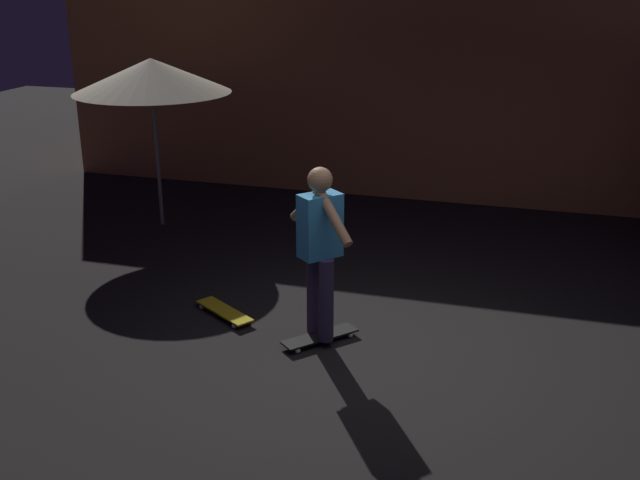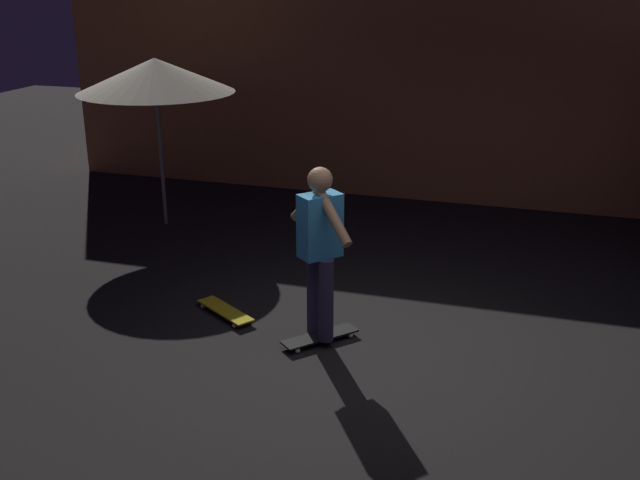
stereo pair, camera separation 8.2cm
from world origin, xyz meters
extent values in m
plane|color=black|center=(0.00, 0.00, 0.00)|extent=(28.00, 28.00, 0.00)
cube|color=#C67A47|center=(0.15, 7.53, 1.59)|extent=(13.07, 4.35, 3.17)
cylinder|color=slate|center=(-3.67, 3.13, 1.10)|extent=(0.05, 0.05, 2.20)
cone|color=beige|center=(-3.67, 3.13, 2.08)|extent=(2.10, 2.10, 0.45)
cube|color=black|center=(-0.51, 0.33, 0.06)|extent=(0.66, 0.72, 0.02)
sphere|color=silver|center=(-0.37, 0.61, 0.03)|extent=(0.05, 0.05, 0.05)
sphere|color=silver|center=(-0.25, 0.50, 0.03)|extent=(0.05, 0.05, 0.05)
sphere|color=silver|center=(-0.77, 0.16, 0.03)|extent=(0.05, 0.05, 0.05)
sphere|color=silver|center=(-0.64, 0.05, 0.03)|extent=(0.05, 0.05, 0.05)
cube|color=gold|center=(-1.63, 0.60, 0.06)|extent=(0.76, 0.59, 0.02)
sphere|color=silver|center=(-1.33, 0.51, 0.03)|extent=(0.05, 0.05, 0.05)
sphere|color=silver|center=(-1.42, 0.36, 0.03)|extent=(0.05, 0.05, 0.05)
sphere|color=silver|center=(-1.83, 0.83, 0.03)|extent=(0.05, 0.05, 0.05)
sphere|color=silver|center=(-1.92, 0.69, 0.03)|extent=(0.05, 0.05, 0.05)
cylinder|color=#382D4C|center=(-0.59, 0.40, 0.48)|extent=(0.14, 0.14, 0.82)
cylinder|color=#382D4C|center=(-0.42, 0.26, 0.48)|extent=(0.14, 0.14, 0.82)
cube|color=#338CCC|center=(-0.51, 0.33, 1.19)|extent=(0.42, 0.43, 0.60)
sphere|color=#936B4C|center=(-0.51, 0.33, 1.62)|extent=(0.23, 0.23, 0.23)
cylinder|color=#936B4C|center=(-0.67, 0.47, 1.34)|extent=(0.47, 0.42, 0.46)
cylinder|color=#936B4C|center=(-0.34, 0.18, 1.34)|extent=(0.47, 0.42, 0.46)
camera|label=1|loc=(1.37, -5.97, 3.41)|focal=42.57mm
camera|label=2|loc=(1.45, -5.95, 3.41)|focal=42.57mm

